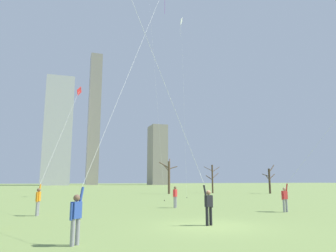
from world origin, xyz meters
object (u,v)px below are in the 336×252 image
Objects in this scene: kite_flyer_foreground_right_teal at (173,112)px; bystander_watching_nearby at (175,196)px; kite_flyer_midfield_center_purple at (113,121)px; kite_flyer_midfield_right_red at (46,179)px; bare_tree_leftmost at (169,175)px; distant_kite_high_overhead_yellow at (150,5)px; distant_kite_drifting_right_white at (182,32)px; kite_flyer_foreground_left_blue at (312,160)px; bare_tree_rightmost at (212,178)px; bare_tree_far_right_edge at (270,179)px.

kite_flyer_foreground_right_teal is 11.03m from bystander_watching_nearby.
kite_flyer_midfield_center_purple is 9.88m from kite_flyer_midfield_right_red.
bare_tree_leftmost is (16.69, 24.96, 0.70)m from kite_flyer_midfield_right_red.
distant_kite_drifting_right_white is at bearing 28.34° from distant_kite_high_overhead_yellow.
kite_flyer_foreground_left_blue reaches higher than bare_tree_rightmost.
kite_flyer_foreground_right_teal reaches higher than bare_tree_rightmost.
distant_kite_high_overhead_yellow is at bearing -138.08° from bare_tree_rightmost.
kite_flyer_midfield_right_red reaches higher than bare_tree_rightmost.
kite_flyer_foreground_right_teal is at bearing -108.06° from bare_tree_leftmost.
kite_flyer_foreground_left_blue is 2.72× the size of bare_tree_far_right_edge.
kite_flyer_midfield_center_purple is 36.81m from bare_tree_leftmost.
bystander_watching_nearby is at bearing 69.94° from kite_flyer_foreground_right_teal.
kite_flyer_midfield_center_purple reaches higher than kite_flyer_foreground_left_blue.
distant_kite_high_overhead_yellow is 32.06m from bare_tree_far_right_edge.
kite_flyer_foreground_left_blue is 17.79m from kite_flyer_midfield_right_red.
distant_kite_high_overhead_yellow is 25.04m from bare_tree_leftmost.
bystander_watching_nearby is 26.52m from distant_kite_drifting_right_white.
bare_tree_far_right_edge is at bearing -30.82° from bare_tree_rightmost.
kite_flyer_foreground_right_teal is 34.99m from bare_tree_leftmost.
kite_flyer_foreground_right_teal is 39.65m from bare_tree_far_right_edge.
bare_tree_leftmost reaches higher than bystander_watching_nearby.
distant_kite_high_overhead_yellow is 4.94× the size of bare_tree_leftmost.
kite_flyer_foreground_right_teal is 30.84m from distant_kite_drifting_right_white.
kite_flyer_midfield_right_red is 30.04m from bare_tree_leftmost.
kite_flyer_foreground_right_teal is at bearing -110.06° from bystander_watching_nearby.
bare_tree_leftmost reaches higher than bare_tree_rightmost.
kite_flyer_foreground_right_teal is 11.91m from kite_flyer_foreground_left_blue.
kite_flyer_midfield_right_red is at bearing -147.02° from bare_tree_far_right_edge.
distant_kite_high_overhead_yellow is (10.11, 12.73, 21.53)m from kite_flyer_midfield_right_red.
bystander_watching_nearby is (6.42, 10.42, -3.62)m from kite_flyer_midfield_center_purple.
kite_flyer_midfield_center_purple is 10.15× the size of bystander_watching_nearby.
bystander_watching_nearby is 0.06× the size of distant_kite_high_overhead_yellow.
kite_flyer_midfield_right_red is 2.42× the size of bare_tree_rightmost.
distant_kite_drifting_right_white reaches higher than kite_flyer_foreground_left_blue.
kite_flyer_foreground_left_blue is (14.19, 4.40, -1.10)m from kite_flyer_midfield_center_purple.
distant_kite_high_overhead_yellow is at bearing -118.26° from bare_tree_leftmost.
kite_flyer_midfield_center_purple is 0.60× the size of distant_kite_high_overhead_yellow.
bare_tree_rightmost is (7.90, 0.76, -0.36)m from bare_tree_leftmost.
distant_kite_high_overhead_yellow reaches higher than distant_kite_drifting_right_white.
kite_flyer_midfield_right_red is (-5.86, 8.22, -3.15)m from kite_flyer_foreground_right_teal.
kite_flyer_midfield_right_red is 26.98m from distant_kite_high_overhead_yellow.
bare_tree_leftmost is 7.95m from bare_tree_rightmost.
distant_kite_drifting_right_white is 6.24m from distant_kite_high_overhead_yellow.
bare_tree_far_right_edge is (26.57, 29.27, -3.06)m from kite_flyer_foreground_right_teal.
bare_tree_far_right_edge is (15.33, 25.78, -1.18)m from kite_flyer_foreground_left_blue.
distant_kite_drifting_right_white is at bearing 63.09° from kite_flyer_midfield_center_purple.
distant_kite_high_overhead_yellow is at bearing 71.78° from kite_flyer_midfield_center_purple.
distant_kite_drifting_right_white is at bearing -132.04° from bare_tree_rightmost.
kite_flyer_foreground_left_blue reaches higher than bare_tree_far_right_edge.
kite_flyer_foreground_right_teal reaches higher than kite_flyer_foreground_left_blue.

